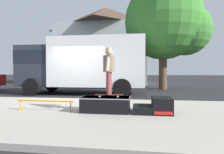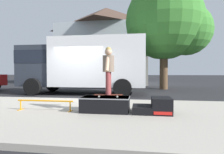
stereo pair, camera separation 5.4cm
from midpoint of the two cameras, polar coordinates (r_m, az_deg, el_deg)
The scene contains 10 objects.
ground_plane at distance 8.79m, azimuth -12.00°, elevation -6.52°, with size 140.00×140.00×0.00m, color black.
sidewalk_slab at distance 6.10m, azimuth -22.06°, elevation -9.59°, with size 50.00×5.00×0.12m, color #A8A093.
skate_box at distance 5.35m, azimuth -1.69°, elevation -7.98°, with size 1.33×0.73×0.41m.
kicker_ramp at distance 5.30m, azimuth 13.10°, elevation -8.61°, with size 1.02×0.73×0.42m.
grind_rail at distance 5.81m, azimuth -19.18°, elevation -7.20°, with size 1.67×0.28×0.30m.
skateboard at distance 5.30m, azimuth -0.77°, elevation -5.38°, with size 0.80×0.27×0.07m.
skater_kid at distance 5.26m, azimuth -0.78°, elevation 3.13°, with size 0.32×0.67×1.31m.
box_truck at distance 10.84m, azimuth -8.71°, elevation 4.02°, with size 6.91×2.63×3.05m.
street_tree_main at distance 14.46m, azimuth 16.70°, elevation 15.17°, with size 5.95×5.41×7.52m.
house_behind at distance 21.59m, azimuth -1.77°, elevation 9.54°, with size 9.54×8.22×8.40m.
Camera 2 is at (3.08, -8.15, 1.22)m, focal length 30.59 mm.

